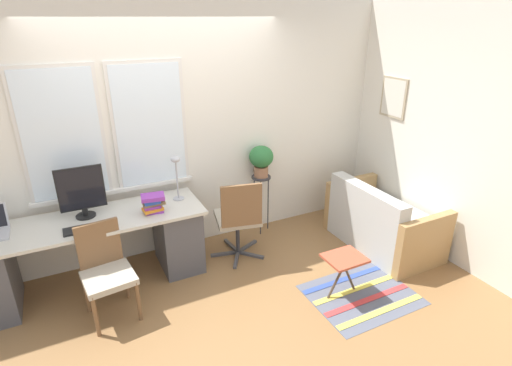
# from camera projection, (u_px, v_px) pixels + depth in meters

# --- Properties ---
(ground_plane) EXTENTS (14.00, 14.00, 0.00)m
(ground_plane) POSITION_uv_depth(u_px,v_px,m) (199.00, 277.00, 4.14)
(ground_plane) COLOR olive
(wall_back_with_window) EXTENTS (9.00, 0.12, 2.70)m
(wall_back_with_window) POSITION_uv_depth(u_px,v_px,m) (166.00, 134.00, 4.23)
(wall_back_with_window) COLOR white
(wall_back_with_window) RESTS_ON ground_plane
(wall_right_with_picture) EXTENTS (0.08, 9.00, 2.70)m
(wall_right_with_picture) POSITION_uv_depth(u_px,v_px,m) (404.00, 122.00, 4.69)
(wall_right_with_picture) COLOR white
(wall_right_with_picture) RESTS_ON ground_plane
(desk) EXTENTS (2.20, 0.67, 0.73)m
(desk) POSITION_uv_depth(u_px,v_px,m) (91.00, 251.00, 3.87)
(desk) COLOR beige
(desk) RESTS_ON ground_plane
(monitor) EXTENTS (0.42, 0.18, 0.50)m
(monitor) POSITION_uv_depth(u_px,v_px,m) (82.00, 192.00, 3.72)
(monitor) COLOR black
(monitor) RESTS_ON desk
(keyboard) EXTENTS (0.36, 0.15, 0.02)m
(keyboard) POSITION_uv_depth(u_px,v_px,m) (85.00, 229.00, 3.58)
(keyboard) COLOR black
(keyboard) RESTS_ON desk
(mouse) EXTENTS (0.03, 0.06, 0.03)m
(mouse) POSITION_uv_depth(u_px,v_px,m) (112.00, 224.00, 3.65)
(mouse) COLOR slate
(mouse) RESTS_ON desk
(desk_lamp) EXTENTS (0.11, 0.11, 0.47)m
(desk_lamp) POSITION_uv_depth(u_px,v_px,m) (176.00, 170.00, 4.05)
(desk_lamp) COLOR #ADADB2
(desk_lamp) RESTS_ON desk
(book_stack) EXTENTS (0.24, 0.19, 0.18)m
(book_stack) POSITION_uv_depth(u_px,v_px,m) (153.00, 203.00, 3.86)
(book_stack) COLOR purple
(book_stack) RESTS_ON desk
(desk_chair_wooden) EXTENTS (0.46, 0.47, 0.86)m
(desk_chair_wooden) POSITION_uv_depth(u_px,v_px,m) (106.00, 270.00, 3.49)
(desk_chair_wooden) COLOR brown
(desk_chair_wooden) RESTS_ON ground_plane
(office_chair_swivel) EXTENTS (0.60, 0.61, 0.94)m
(office_chair_swivel) POSITION_uv_depth(u_px,v_px,m) (239.00, 217.00, 4.30)
(office_chair_swivel) COLOR #47474C
(office_chair_swivel) RESTS_ON ground_plane
(couch_loveseat) EXTENTS (0.74, 1.29, 0.78)m
(couch_loveseat) POSITION_uv_depth(u_px,v_px,m) (381.00, 223.00, 4.63)
(couch_loveseat) COLOR beige
(couch_loveseat) RESTS_ON ground_plane
(plant_stand) EXTENTS (0.23, 0.23, 0.73)m
(plant_stand) POSITION_uv_depth(u_px,v_px,m) (261.00, 185.00, 4.81)
(plant_stand) COLOR #333338
(plant_stand) RESTS_ON ground_plane
(potted_plant) EXTENTS (0.29, 0.29, 0.38)m
(potted_plant) POSITION_uv_depth(u_px,v_px,m) (261.00, 159.00, 4.68)
(potted_plant) COLOR #9E6B4C
(potted_plant) RESTS_ON plant_stand
(floor_rug_striped) EXTENTS (1.00, 0.81, 0.01)m
(floor_rug_striped) POSITION_uv_depth(u_px,v_px,m) (361.00, 295.00, 3.88)
(floor_rug_striped) COLOR #565B6B
(floor_rug_striped) RESTS_ON ground_plane
(folding_stool) EXTENTS (0.37, 0.31, 0.43)m
(folding_stool) POSITION_uv_depth(u_px,v_px,m) (344.00, 261.00, 3.75)
(folding_stool) COLOR #B24C33
(folding_stool) RESTS_ON ground_plane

